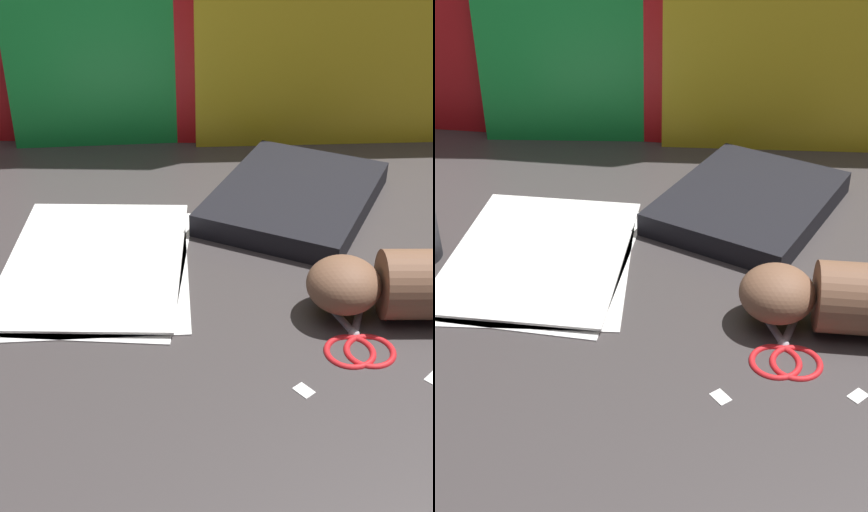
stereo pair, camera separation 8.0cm
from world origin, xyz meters
The scene contains 6 objects.
ground_plane centered at (0.00, 0.00, 0.00)m, with size 6.00×6.00×0.00m, color #3D3838.
backdrop_panel_right centered at (0.27, 0.43, 0.18)m, with size 0.57×0.06×0.36m.
paper_stack centered at (-0.12, 0.03, 0.00)m, with size 0.24×0.30×0.01m.
book_closed centered at (0.13, 0.19, 0.02)m, with size 0.29×0.33×0.03m.
scissors centered at (0.18, -0.10, 0.00)m, with size 0.09×0.16×0.01m.
paper_scrap_far centered at (0.12, -0.18, 0.00)m, with size 0.02×0.02×0.00m.
Camera 1 is at (0.04, -0.71, 0.50)m, focal length 50.00 mm.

